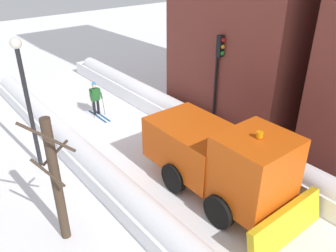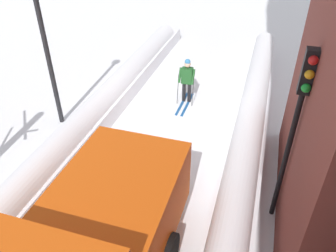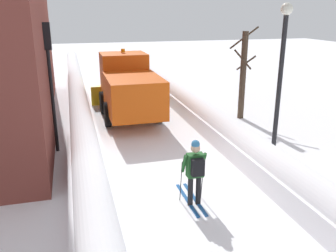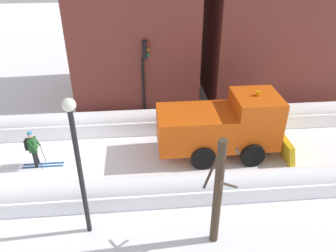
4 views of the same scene
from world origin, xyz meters
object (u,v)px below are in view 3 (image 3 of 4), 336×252
at_px(skier, 195,170).
at_px(traffic_light_pole, 49,63).
at_px(bare_tree_near, 243,74).
at_px(plow_truck, 129,87).
at_px(street_lamp, 282,62).

relative_size(skier, traffic_light_pole, 0.40).
distance_m(traffic_light_pole, bare_tree_near, 8.64).
xyz_separation_m(plow_truck, traffic_light_pole, (-3.25, -3.44, 1.69)).
height_order(traffic_light_pole, bare_tree_near, traffic_light_pole).
bearing_deg(skier, traffic_light_pole, 125.21).
xyz_separation_m(skier, street_lamp, (3.99, 2.75, 2.26)).
relative_size(street_lamp, bare_tree_near, 1.21).
distance_m(traffic_light_pole, street_lamp, 7.88).
distance_m(plow_truck, skier, 8.49).
bearing_deg(bare_tree_near, skier, -124.34).
relative_size(skier, street_lamp, 0.35).
height_order(skier, street_lamp, street_lamp).
xyz_separation_m(skier, bare_tree_near, (4.79, 7.01, 1.09)).
xyz_separation_m(plow_truck, bare_tree_near, (5.10, -1.45, 0.61)).
distance_m(skier, bare_tree_near, 8.57).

